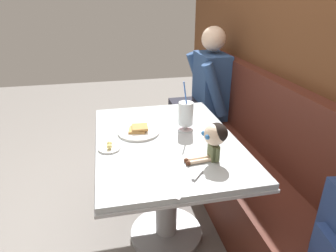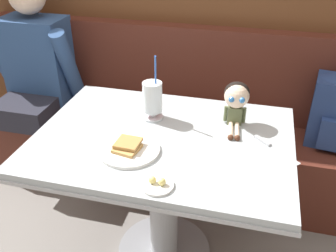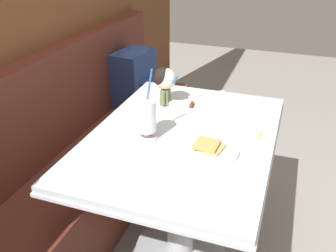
{
  "view_description": "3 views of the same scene",
  "coord_description": "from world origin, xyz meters",
  "px_view_note": "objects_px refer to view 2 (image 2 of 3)",
  "views": [
    {
      "loc": [
        1.52,
        -0.13,
        1.51
      ],
      "look_at": [
        -0.03,
        0.2,
        0.81
      ],
      "focal_mm": 31.75,
      "sensor_mm": 36.0,
      "label": 1
    },
    {
      "loc": [
        0.35,
        -1.12,
        1.6
      ],
      "look_at": [
        0.02,
        0.2,
        0.78
      ],
      "focal_mm": 39.63,
      "sensor_mm": 36.0,
      "label": 2
    },
    {
      "loc": [
        -1.41,
        -0.25,
        1.56
      ],
      "look_at": [
        -0.0,
        0.25,
        0.77
      ],
      "focal_mm": 39.9,
      "sensor_mm": 36.0,
      "label": 3
    }
  ],
  "objects_px": {
    "milkshake_glass": "(153,99)",
    "butter_knife": "(268,145)",
    "seated_doll": "(236,98)",
    "toast_plate": "(129,149)",
    "diner_patron": "(36,66)",
    "butter_saucer": "(157,184)"
  },
  "relations": [
    {
      "from": "butter_saucer",
      "to": "diner_patron",
      "type": "height_order",
      "value": "diner_patron"
    },
    {
      "from": "toast_plate",
      "to": "milkshake_glass",
      "type": "distance_m",
      "value": 0.3
    },
    {
      "from": "toast_plate",
      "to": "seated_doll",
      "type": "relative_size",
      "value": 1.12
    },
    {
      "from": "milkshake_glass",
      "to": "diner_patron",
      "type": "height_order",
      "value": "diner_patron"
    },
    {
      "from": "seated_doll",
      "to": "diner_patron",
      "type": "height_order",
      "value": "diner_patron"
    },
    {
      "from": "toast_plate",
      "to": "butter_saucer",
      "type": "distance_m",
      "value": 0.25
    },
    {
      "from": "milkshake_glass",
      "to": "diner_patron",
      "type": "bearing_deg",
      "value": 153.41
    },
    {
      "from": "toast_plate",
      "to": "milkshake_glass",
      "type": "relative_size",
      "value": 0.79
    },
    {
      "from": "milkshake_glass",
      "to": "butter_knife",
      "type": "bearing_deg",
      "value": -11.1
    },
    {
      "from": "seated_doll",
      "to": "toast_plate",
      "type": "bearing_deg",
      "value": -139.61
    },
    {
      "from": "seated_doll",
      "to": "diner_patron",
      "type": "distance_m",
      "value": 1.32
    },
    {
      "from": "milkshake_glass",
      "to": "seated_doll",
      "type": "xyz_separation_m",
      "value": [
        0.37,
        0.04,
        0.03
      ]
    },
    {
      "from": "milkshake_glass",
      "to": "diner_patron",
      "type": "distance_m",
      "value": 0.99
    },
    {
      "from": "butter_knife",
      "to": "seated_doll",
      "type": "height_order",
      "value": "seated_doll"
    },
    {
      "from": "toast_plate",
      "to": "butter_saucer",
      "type": "relative_size",
      "value": 2.08
    },
    {
      "from": "toast_plate",
      "to": "milkshake_glass",
      "type": "bearing_deg",
      "value": 86.45
    },
    {
      "from": "toast_plate",
      "to": "butter_saucer",
      "type": "xyz_separation_m",
      "value": [
        0.17,
        -0.18,
        -0.0
      ]
    },
    {
      "from": "toast_plate",
      "to": "butter_knife",
      "type": "height_order",
      "value": "toast_plate"
    },
    {
      "from": "butter_knife",
      "to": "seated_doll",
      "type": "relative_size",
      "value": 0.84
    },
    {
      "from": "butter_saucer",
      "to": "butter_knife",
      "type": "bearing_deg",
      "value": 43.93
    },
    {
      "from": "milkshake_glass",
      "to": "butter_knife",
      "type": "height_order",
      "value": "milkshake_glass"
    },
    {
      "from": "milkshake_glass",
      "to": "seated_doll",
      "type": "height_order",
      "value": "milkshake_glass"
    }
  ]
}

